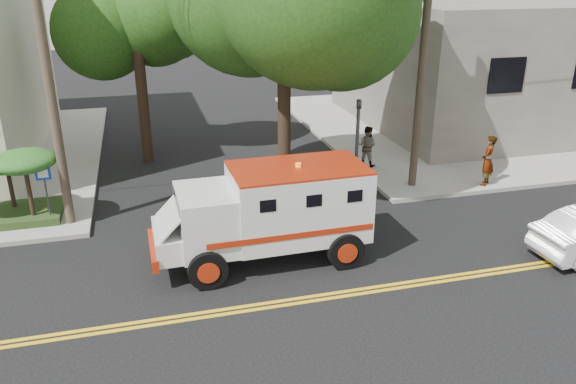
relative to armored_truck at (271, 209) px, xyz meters
name	(u,v)px	position (x,y,z in m)	size (l,w,h in m)	color
ground	(293,302)	(-0.02, -2.27, -1.52)	(100.00, 100.00, 0.00)	black
sidewalk_ne	(474,124)	(13.48, 11.23, -1.44)	(17.00, 17.00, 0.15)	gray
building_right	(502,61)	(14.98, 11.73, 1.63)	(14.00, 12.00, 6.00)	#5E5750
utility_pole_left	(49,84)	(-5.62, 3.73, 2.98)	(0.28, 0.28, 9.00)	#382D23
utility_pole_right	(422,66)	(6.28, 3.93, 2.98)	(0.28, 0.28, 9.00)	#382D23
tree_left	(144,20)	(-2.70, 9.52, 4.21)	(4.48, 4.20, 7.70)	black
tree_right	(380,1)	(8.82, 13.50, 4.58)	(4.80, 4.50, 8.20)	black
traffic_signal	(357,140)	(3.78, 3.33, 0.71)	(0.15, 0.18, 3.60)	#3F3F42
accessibility_sign	(45,186)	(-6.22, 3.90, -0.15)	(0.45, 0.10, 2.02)	#3F3F42
palm_planter	(3,176)	(-7.46, 4.35, 0.13)	(3.52, 2.63, 2.36)	#1E3314
armored_truck	(271,209)	(0.00, 0.00, 0.00)	(5.90, 2.48, 2.66)	silver
pedestrian_a	(488,161)	(8.88, 3.23, -0.43)	(0.68, 0.45, 1.86)	gray
pedestrian_b	(367,146)	(5.48, 6.41, -0.55)	(0.79, 0.62, 1.63)	gray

